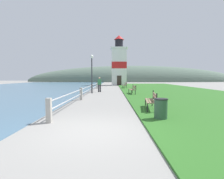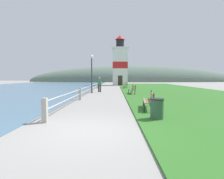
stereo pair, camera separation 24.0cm
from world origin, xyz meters
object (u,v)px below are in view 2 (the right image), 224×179
object	(u,v)px
park_bench_near	(149,99)
person_strolling	(99,84)
park_bench_far	(126,85)
lamp_post	(92,67)
park_bench_midway	(133,89)
lighthouse	(120,64)
trash_bin	(157,109)

from	to	relation	value
park_bench_near	person_strolling	bearing A→B (deg)	-64.02
park_bench_far	person_strolling	bearing A→B (deg)	60.32
park_bench_near	lamp_post	xyz separation A→B (m)	(-4.16, 9.23, 2.20)
park_bench_midway	lighthouse	world-z (taller)	lighthouse
park_bench_near	trash_bin	size ratio (longest dim) A/B	2.31
park_bench_midway	lighthouse	distance (m)	20.15
park_bench_midway	lamp_post	world-z (taller)	lamp_post
park_bench_midway	lamp_post	distance (m)	4.78
trash_bin	lamp_post	xyz separation A→B (m)	(-4.05, 11.34, 2.31)
park_bench_midway	trash_bin	bearing A→B (deg)	86.87
lamp_post	lighthouse	bearing A→B (deg)	79.67
lighthouse	trash_bin	bearing A→B (deg)	-88.80
person_strolling	lamp_post	distance (m)	2.47
park_bench_midway	park_bench_far	size ratio (longest dim) A/B	1.03
park_bench_near	trash_bin	world-z (taller)	park_bench_near
trash_bin	lamp_post	world-z (taller)	lamp_post
park_bench_near	park_bench_far	xyz separation A→B (m)	(-0.17, 17.48, -0.00)
park_bench_near	park_bench_far	size ratio (longest dim) A/B	1.09
park_bench_midway	park_bench_far	xyz separation A→B (m)	(-0.14, 9.25, -0.00)
lighthouse	trash_bin	distance (m)	30.36
lighthouse	lamp_post	bearing A→B (deg)	-100.33
park_bench_far	person_strolling	world-z (taller)	person_strolling
park_bench_near	trash_bin	bearing A→B (deg)	94.77
park_bench_far	trash_bin	bearing A→B (deg)	86.86
park_bench_midway	person_strolling	xyz separation A→B (m)	(-3.47, 2.53, 0.37)
trash_bin	person_strolling	bearing A→B (deg)	104.75
person_strolling	park_bench_near	bearing A→B (deg)	-164.91
person_strolling	lamp_post	size ratio (longest dim) A/B	0.43
lighthouse	lamp_post	xyz separation A→B (m)	(-3.42, -18.75, -1.69)
lighthouse	trash_bin	world-z (taller)	lighthouse
park_bench_near	park_bench_midway	xyz separation A→B (m)	(-0.04, 8.23, -0.00)
park_bench_midway	trash_bin	size ratio (longest dim) A/B	2.17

